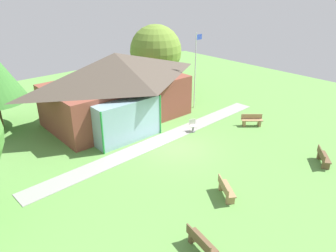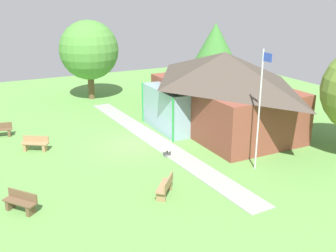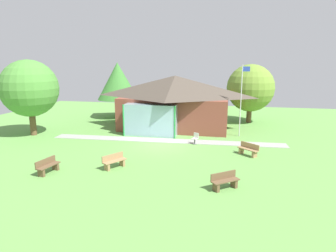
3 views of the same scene
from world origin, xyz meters
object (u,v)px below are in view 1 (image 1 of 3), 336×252
flagpole (196,68)px  bench_mid_right (252,120)px  bench_front_left (201,243)px  bench_front_right (323,157)px  pavilion (117,86)px  tree_behind_pavilion_right (156,51)px  bench_front_center (226,190)px  patio_chair_lawn_spare (193,126)px

flagpole → bench_mid_right: (0.45, -5.32, -2.90)m
bench_front_left → bench_front_right: bearing=99.6°
pavilion → tree_behind_pavilion_right: size_ratio=1.81×
bench_front_center → flagpole: bearing=174.1°
bench_mid_right → patio_chair_lawn_spare: (-3.87, 2.12, 0.01)m
bench_mid_right → bench_front_right: size_ratio=0.98×
bench_front_left → bench_mid_right: same height
flagpole → patio_chair_lawn_spare: size_ratio=6.99×
bench_mid_right → bench_front_right: (-1.45, -5.83, 0.00)m
bench_front_right → patio_chair_lawn_spare: bearing=-111.1°
pavilion → bench_front_center: pavilion is taller
bench_front_right → flagpole: bearing=-133.2°
bench_front_right → tree_behind_pavilion_right: size_ratio=0.24×
bench_mid_right → bench_front_right: 6.01m
patio_chair_lawn_spare → tree_behind_pavilion_right: bearing=-88.8°
flagpole → bench_front_center: 12.47m
pavilion → flagpole: flagpole is taller
flagpole → bench_front_left: 15.84m
bench_front_left → bench_front_center: size_ratio=1.04×
flagpole → bench_front_left: size_ratio=3.87×
bench_front_left → tree_behind_pavilion_right: bearing=155.3°
flagpole → bench_mid_right: flagpole is taller
bench_front_left → bench_front_center: (3.40, 1.57, 0.00)m
tree_behind_pavilion_right → flagpole: bearing=-99.9°
bench_front_center → bench_front_right: 6.76m
flagpole → bench_front_center: size_ratio=4.01×
bench_front_left → bench_front_center: same height
flagpole → tree_behind_pavilion_right: 6.36m
bench_front_left → bench_mid_right: size_ratio=1.09×
patio_chair_lawn_spare → flagpole: bearing=-110.2°
pavilion → bench_front_center: bearing=-97.3°
bench_mid_right → bench_front_center: same height
pavilion → tree_behind_pavilion_right: bearing=31.1°
pavilion → bench_mid_right: 10.01m
patio_chair_lawn_spare → tree_behind_pavilion_right: size_ratio=0.14×
pavilion → bench_front_right: bearing=-68.8°
bench_front_left → tree_behind_pavilion_right: 21.34m
pavilion → patio_chair_lawn_spare: (2.66, -5.13, -2.17)m
pavilion → bench_front_right: size_ratio=7.48×
patio_chair_lawn_spare → bench_front_left: bearing=73.0°
bench_front_center → tree_behind_pavilion_right: (8.65, 15.74, 3.18)m
pavilion → bench_front_left: pavilion is taller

